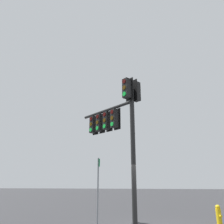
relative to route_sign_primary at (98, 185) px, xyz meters
The scene contains 3 objects.
signal_mast_assembly 3.02m from the route_sign_primary, behind, with size 3.08×3.12×6.32m.
route_sign_primary is the anchor object (origin of this frame).
fire_hydrant 5.51m from the route_sign_primary, behind, with size 0.22×0.31×0.81m.
Camera 1 is at (0.90, 8.81, 2.05)m, focal length 35.28 mm.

